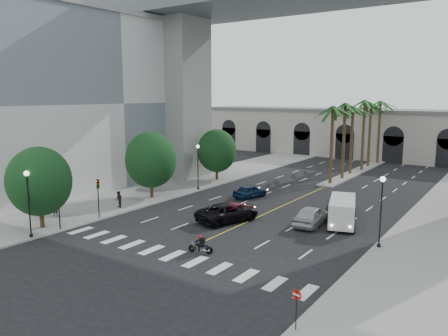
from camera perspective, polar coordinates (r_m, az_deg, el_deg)
ground at (r=32.14m, az=-4.93°, el=-10.55°), size 140.00×140.00×0.00m
sidewalk_left at (r=52.50m, az=-7.17°, el=-2.55°), size 8.00×100.00×0.15m
sidewalk_right at (r=39.97m, az=27.25°, el=-7.43°), size 8.00×100.00×0.15m
median at (r=65.10m, az=16.84°, el=-0.51°), size 2.00×24.00×0.20m
building_left at (r=58.17m, az=-18.36°, el=8.39°), size 16.50×32.50×20.60m
pier_building at (r=80.83m, az=20.71°, el=4.16°), size 71.00×10.50×8.50m
bridge at (r=48.49m, az=15.86°, el=18.10°), size 75.00×13.00×26.00m
palm_a at (r=54.75m, az=14.05°, el=7.27°), size 3.20×3.20×10.30m
palm_b at (r=58.47m, az=15.55°, el=7.60°), size 3.20×3.20×10.60m
palm_c at (r=62.37m, az=16.49°, el=7.24°), size 3.20×3.20×10.10m
palm_d at (r=66.05m, az=17.91°, el=7.92°), size 3.20×3.20×10.90m
palm_e at (r=69.97m, az=18.66°, el=7.57°), size 3.20×3.20×10.40m
palm_f at (r=73.73m, az=19.77°, el=7.80°), size 3.20×3.20×10.70m
street_tree_near at (r=38.74m, az=-22.98°, el=-1.62°), size 5.20×5.20×6.89m
street_tree_mid at (r=46.82m, az=-9.52°, el=1.06°), size 5.44×5.44×7.21m
street_tree_far at (r=56.02m, az=-0.95°, el=2.26°), size 5.04×5.04×6.68m
lamp_post_left_near at (r=36.54m, az=-24.19°, el=-3.63°), size 0.40×0.40×5.35m
lamp_post_left_far at (r=50.40m, az=-3.43°, el=0.64°), size 0.40×0.40×5.35m
lamp_post_right at (r=33.12m, az=19.85°, el=-4.65°), size 0.40×0.40×5.35m
traffic_signal_near at (r=37.92m, az=-20.81°, el=-4.05°), size 0.25×0.18×3.65m
traffic_signal_far at (r=40.24m, az=-16.13°, el=-3.04°), size 0.25×0.18×3.65m
motorcycle_rider at (r=31.16m, az=-2.97°, el=-10.01°), size 1.77×0.68×1.32m
car_a at (r=38.19m, az=11.31°, el=-6.10°), size 2.41×5.09×1.68m
car_b at (r=39.79m, az=1.41°, el=-5.51°), size 1.95×4.27×1.36m
car_c at (r=38.50m, az=0.49°, el=-5.83°), size 4.37×6.38×1.62m
car_d at (r=43.47m, az=15.04°, el=-4.50°), size 2.55×5.10×1.42m
car_e at (r=47.34m, az=3.43°, el=-3.05°), size 2.42×4.37×1.41m
cargo_van at (r=38.49m, az=15.18°, el=-5.42°), size 3.61×5.83×2.33m
pedestrian_a at (r=42.42m, az=-21.18°, el=-4.89°), size 0.67×0.60×1.53m
pedestrian_b at (r=43.69m, az=-13.59°, el=-4.03°), size 0.98×0.90×1.63m
do_not_enter_sign at (r=21.42m, az=9.45°, el=-16.80°), size 0.52×0.12×2.16m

